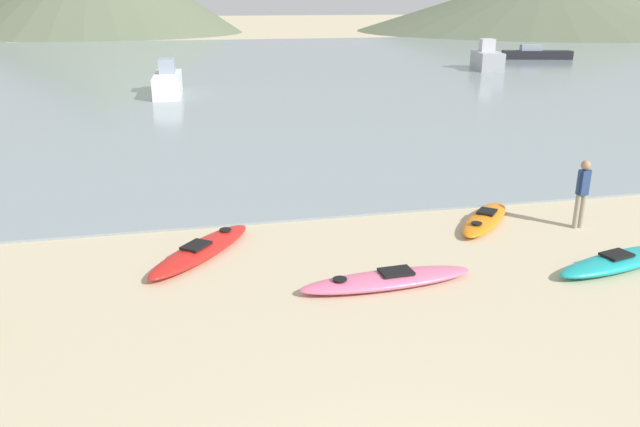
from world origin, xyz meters
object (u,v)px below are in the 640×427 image
Objects in this scene: kayak_on_sand_3 at (387,280)px; moored_boat_0 at (536,54)px; moored_boat_3 at (168,82)px; kayak_on_sand_2 at (621,261)px; kayak_on_sand_4 at (485,219)px; moored_boat_2 at (487,59)px; person_near_waterline at (582,190)px; kayak_on_sand_1 at (201,250)px.

moored_boat_0 reaches higher than kayak_on_sand_3.
moored_boat_3 reaches higher than moored_boat_0.
kayak_on_sand_2 reaches higher than kayak_on_sand_4.
kayak_on_sand_4 is at bearing 116.61° from kayak_on_sand_2.
kayak_on_sand_2 is 27.49m from moored_boat_3.
person_near_waterline is at bearing -113.55° from moored_boat_2.
kayak_on_sand_3 is 26.09m from moored_boat_3.
kayak_on_sand_3 is at bearing -124.09° from moored_boat_0.
kayak_on_sand_4 is (-1.48, 2.95, -0.02)m from kayak_on_sand_2.
kayak_on_sand_1 is 0.68× the size of moored_boat_2.
moored_boat_2 is at bearing 60.33° from kayak_on_sand_3.
kayak_on_sand_2 is at bearing -63.39° from kayak_on_sand_4.
person_near_waterline is 44.34m from moored_boat_0.
moored_boat_3 is at bearing 108.91° from kayak_on_sand_2.
kayak_on_sand_4 is 2.28m from person_near_waterline.
kayak_on_sand_3 is at bearing -119.67° from moored_boat_2.
person_near_waterline reaches higher than kayak_on_sand_1.
kayak_on_sand_3 is 2.11× the size of person_near_waterline.
moored_boat_0 is (30.74, 38.26, 0.35)m from kayak_on_sand_1.
kayak_on_sand_4 is 44.75m from moored_boat_0.
moored_boat_3 is at bearing 107.86° from kayak_on_sand_4.
kayak_on_sand_4 is (3.37, 2.72, 0.00)m from kayak_on_sand_3.
kayak_on_sand_3 is 0.57× the size of moored_boat_0.
moored_boat_2 is at bearing 54.41° from kayak_on_sand_1.
moored_boat_0 is (24.02, 37.76, 0.36)m from kayak_on_sand_4.
kayak_on_sand_3 is 38.83m from moored_boat_2.
moored_boat_0 is at bearing 60.23° from person_near_waterline.
person_near_waterline is (0.53, 2.22, 0.79)m from kayak_on_sand_2.
kayak_on_sand_4 is at bearing -117.06° from moored_boat_2.
moored_boat_3 is at bearing 91.73° from kayak_on_sand_1.
kayak_on_sand_1 reaches higher than kayak_on_sand_3.
moored_boat_0 reaches higher than kayak_on_sand_4.
moored_boat_2 is at bearing 66.45° from person_near_waterline.
moored_boat_0 reaches higher than kayak_on_sand_2.
moored_boat_3 reaches higher than kayak_on_sand_2.
person_near_waterline is (8.72, -0.22, 0.79)m from kayak_on_sand_1.
person_near_waterline is 25.58m from moored_boat_3.
kayak_on_sand_1 is 0.50× the size of moored_boat_0.
kayak_on_sand_2 is 3.30m from kayak_on_sand_4.
kayak_on_sand_1 is 4.01m from kayak_on_sand_3.
kayak_on_sand_1 is 23.57m from moored_boat_3.
kayak_on_sand_4 is at bearing -122.47° from moored_boat_0.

